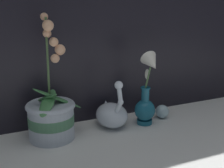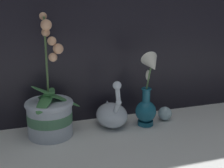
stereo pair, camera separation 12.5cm
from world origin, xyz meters
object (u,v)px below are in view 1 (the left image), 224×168
Objects in this scene: swan_figurine at (111,114)px; glass_sphere at (162,111)px; blue_vase at (147,98)px.

glass_sphere is at bearing -2.60° from swan_figurine.
glass_sphere is at bearing 18.41° from blue_vase.
swan_figurine is 0.24m from glass_sphere.
swan_figurine is at bearing 177.40° from glass_sphere.
blue_vase reaches higher than glass_sphere.
glass_sphere is (0.24, -0.01, -0.03)m from swan_figurine.
swan_figurine reaches higher than glass_sphere.
swan_figurine is at bearing 162.09° from blue_vase.
swan_figurine is 0.16m from blue_vase.
blue_vase reaches higher than swan_figurine.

